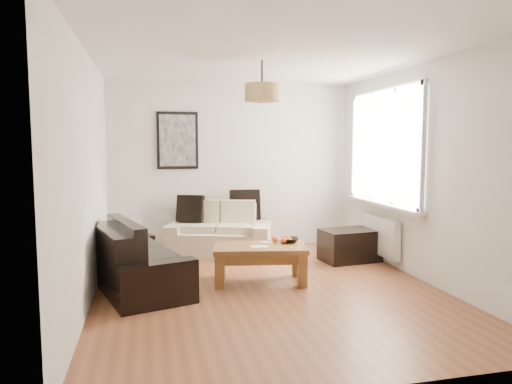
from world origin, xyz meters
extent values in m
plane|color=brown|center=(0.00, 0.00, 0.00)|extent=(4.50, 4.50, 0.00)
cube|color=white|center=(1.82, 0.80, 0.38)|extent=(0.10, 0.90, 0.52)
cylinder|color=tan|center=(0.00, 0.30, 2.23)|extent=(0.40, 0.40, 0.20)
cube|color=black|center=(1.45, 0.99, 0.22)|extent=(0.83, 0.59, 0.45)
cube|color=black|center=(-0.69, 1.96, 0.68)|extent=(0.42, 0.27, 0.40)
cube|color=black|center=(0.14, 1.96, 0.71)|extent=(0.47, 0.17, 0.46)
imported|color=black|center=(0.38, 0.38, 0.47)|extent=(0.25, 0.25, 0.05)
sphere|color=#F15514|center=(0.28, 0.33, 0.48)|extent=(0.09, 0.09, 0.07)
sphere|color=#DA5012|center=(0.35, 0.35, 0.48)|extent=(0.08, 0.08, 0.07)
sphere|color=#DD5212|center=(0.19, 0.41, 0.48)|extent=(0.09, 0.09, 0.07)
cube|color=silver|center=(-0.05, 0.21, 0.45)|extent=(0.21, 0.15, 0.01)
camera|label=1|loc=(-1.30, -4.94, 1.62)|focal=32.40mm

